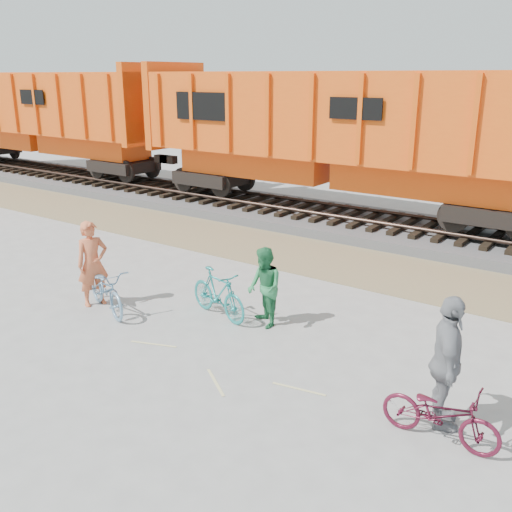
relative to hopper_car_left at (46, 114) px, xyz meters
The scene contains 12 objects.
ground 19.95m from the hopper_car_left, 27.15° to the right, with size 120.00×120.00×0.00m, color #9E9E99.
gravel_strip 18.14m from the hopper_car_left, 11.28° to the right, with size 120.00×3.00×0.02m, color #887854.
ballast_bed 17.78m from the hopper_car_left, ahead, with size 120.00×4.00×0.30m, color slate.
track 17.73m from the hopper_car_left, ahead, with size 120.00×2.60×0.24m.
hopper_car_left is the anchor object (origin of this frame).
hopper_car_center 15.00m from the hopper_car_left, ahead, with size 14.00×3.13×4.65m.
bicycle_blue 17.49m from the hopper_car_left, 32.23° to the right, with size 0.64×1.83×0.96m, color #719AB9.
bicycle_teal 18.76m from the hopper_car_left, 25.89° to the right, with size 0.47×1.68×1.01m, color teal.
bicycle_maroon 23.95m from the hopper_car_left, 23.91° to the right, with size 0.56×1.60×0.84m, color #541327.
person_solo 16.96m from the hopper_car_left, 32.85° to the right, with size 0.67×0.44×1.84m, color #D1643C.
person_man 19.54m from the hopper_car_left, 24.07° to the right, with size 0.77×0.60×1.58m, color #287B47.
person_woman 23.65m from the hopper_car_left, 23.12° to the right, with size 1.14×0.47×1.94m, color gray.
Camera 1 is at (6.03, -7.45, 4.72)m, focal length 40.00 mm.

